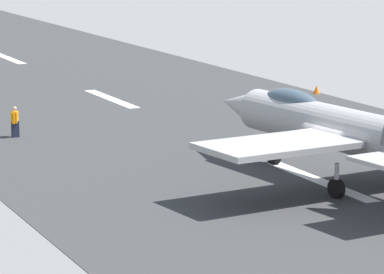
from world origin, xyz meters
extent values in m
plane|color=slate|center=(0.00, 0.00, 0.00)|extent=(400.00, 400.00, 0.00)
cube|color=#353737|center=(0.00, 0.00, 0.01)|extent=(240.00, 26.00, 0.02)
cube|color=white|center=(0.87, 0.00, 0.02)|extent=(8.00, 0.70, 0.00)
cube|color=white|center=(25.79, 0.00, 0.02)|extent=(8.00, 0.70, 0.00)
cube|color=white|center=(49.20, 0.00, 0.02)|extent=(8.00, 0.70, 0.00)
cylinder|color=#A3A1A2|center=(0.08, -0.45, 2.31)|extent=(12.30, 3.24, 1.83)
cone|color=#A3A1A2|center=(7.52, 0.43, 2.31)|extent=(2.97, 1.87, 1.55)
ellipsoid|color=#3F5160|center=(3.49, -0.04, 3.00)|extent=(3.70, 1.52, 1.10)
cube|color=#A3A1A2|center=(-1.37, 3.28, 2.21)|extent=(4.07, 6.27, 0.24)
cylinder|color=silver|center=(4.73, 0.10, 0.70)|extent=(0.18, 0.18, 1.40)
cylinder|color=black|center=(4.73, 0.10, 0.38)|extent=(0.79, 0.39, 0.76)
cylinder|color=silver|center=(-1.89, 0.93, 0.70)|extent=(0.18, 0.18, 1.40)
cylinder|color=black|center=(-1.89, 0.93, 0.38)|extent=(0.79, 0.39, 0.76)
cube|color=#1E2338|center=(15.81, 8.84, 0.42)|extent=(0.24, 0.36, 0.84)
cube|color=orange|center=(15.81, 8.84, 1.04)|extent=(0.52, 0.46, 0.57)
sphere|color=tan|center=(15.81, 8.84, 1.47)|extent=(0.22, 0.22, 0.22)
cylinder|color=orange|center=(16.07, 8.70, 1.00)|extent=(0.10, 0.10, 0.53)
cylinder|color=orange|center=(15.54, 8.99, 1.00)|extent=(0.10, 0.10, 0.53)
cone|color=orange|center=(22.40, -12.58, 0.28)|extent=(0.44, 0.44, 0.55)
camera|label=1|loc=(-38.67, 23.87, 10.52)|focal=105.73mm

